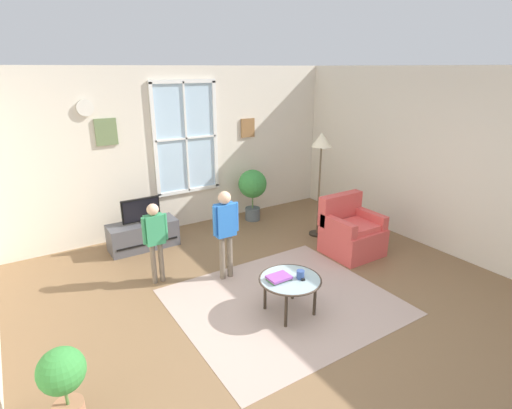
{
  "coord_description": "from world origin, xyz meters",
  "views": [
    {
      "loc": [
        -2.53,
        -3.11,
        2.69
      ],
      "look_at": [
        -0.05,
        0.75,
        1.11
      ],
      "focal_mm": 28.01,
      "sensor_mm": 36.0,
      "label": 1
    }
  ],
  "objects_px": {
    "person_blue_shirt": "(225,225)",
    "potted_plant_by_window": "(253,187)",
    "tv_stand": "(143,235)",
    "potted_plant_corner": "(63,380)",
    "book_stack": "(279,278)",
    "floor_lamp": "(321,150)",
    "cup": "(300,274)",
    "armchair": "(351,233)",
    "coffee_table": "(290,281)",
    "television": "(141,210)",
    "person_green_shirt": "(155,234)",
    "remote_near_books": "(302,277)"
  },
  "relations": [
    {
      "from": "coffee_table",
      "to": "potted_plant_by_window",
      "type": "bearing_deg",
      "value": 65.91
    },
    {
      "from": "armchair",
      "to": "coffee_table",
      "type": "height_order",
      "value": "armchair"
    },
    {
      "from": "armchair",
      "to": "remote_near_books",
      "type": "height_order",
      "value": "armchair"
    },
    {
      "from": "tv_stand",
      "to": "cup",
      "type": "height_order",
      "value": "cup"
    },
    {
      "from": "person_blue_shirt",
      "to": "potted_plant_by_window",
      "type": "height_order",
      "value": "person_blue_shirt"
    },
    {
      "from": "person_green_shirt",
      "to": "potted_plant_corner",
      "type": "height_order",
      "value": "person_green_shirt"
    },
    {
      "from": "tv_stand",
      "to": "potted_plant_corner",
      "type": "distance_m",
      "value": 3.32
    },
    {
      "from": "coffee_table",
      "to": "potted_plant_corner",
      "type": "relative_size",
      "value": 1.01
    },
    {
      "from": "book_stack",
      "to": "floor_lamp",
      "type": "height_order",
      "value": "floor_lamp"
    },
    {
      "from": "television",
      "to": "tv_stand",
      "type": "bearing_deg",
      "value": 90.0
    },
    {
      "from": "cup",
      "to": "potted_plant_by_window",
      "type": "height_order",
      "value": "potted_plant_by_window"
    },
    {
      "from": "armchair",
      "to": "potted_plant_corner",
      "type": "height_order",
      "value": "armchair"
    },
    {
      "from": "book_stack",
      "to": "person_green_shirt",
      "type": "distance_m",
      "value": 1.71
    },
    {
      "from": "armchair",
      "to": "cup",
      "type": "distance_m",
      "value": 1.82
    },
    {
      "from": "remote_near_books",
      "to": "potted_plant_corner",
      "type": "relative_size",
      "value": 0.2
    },
    {
      "from": "tv_stand",
      "to": "remote_near_books",
      "type": "height_order",
      "value": "remote_near_books"
    },
    {
      "from": "television",
      "to": "potted_plant_corner",
      "type": "bearing_deg",
      "value": -117.62
    },
    {
      "from": "cup",
      "to": "book_stack",
      "type": "bearing_deg",
      "value": 155.65
    },
    {
      "from": "cup",
      "to": "remote_near_books",
      "type": "xyz_separation_m",
      "value": [
        0.01,
        -0.01,
        -0.04
      ]
    },
    {
      "from": "television",
      "to": "person_green_shirt",
      "type": "distance_m",
      "value": 1.16
    },
    {
      "from": "television",
      "to": "cup",
      "type": "relative_size",
      "value": 6.02
    },
    {
      "from": "person_green_shirt",
      "to": "book_stack",
      "type": "bearing_deg",
      "value": -57.49
    },
    {
      "from": "coffee_table",
      "to": "potted_plant_by_window",
      "type": "relative_size",
      "value": 0.76
    },
    {
      "from": "coffee_table",
      "to": "person_green_shirt",
      "type": "distance_m",
      "value": 1.83
    },
    {
      "from": "coffee_table",
      "to": "potted_plant_corner",
      "type": "xyz_separation_m",
      "value": [
        -2.4,
        -0.3,
        0.04
      ]
    },
    {
      "from": "potted_plant_corner",
      "to": "remote_near_books",
      "type": "bearing_deg",
      "value": 5.52
    },
    {
      "from": "coffee_table",
      "to": "remote_near_books",
      "type": "xyz_separation_m",
      "value": [
        0.12,
        -0.06,
        0.04
      ]
    },
    {
      "from": "tv_stand",
      "to": "television",
      "type": "xyz_separation_m",
      "value": [
        0.0,
        -0.0,
        0.42
      ]
    },
    {
      "from": "television",
      "to": "coffee_table",
      "type": "relative_size",
      "value": 0.81
    },
    {
      "from": "television",
      "to": "floor_lamp",
      "type": "distance_m",
      "value": 2.95
    },
    {
      "from": "armchair",
      "to": "remote_near_books",
      "type": "xyz_separation_m",
      "value": [
        -1.61,
        -0.82,
        0.12
      ]
    },
    {
      "from": "person_blue_shirt",
      "to": "tv_stand",
      "type": "bearing_deg",
      "value": 112.48
    },
    {
      "from": "book_stack",
      "to": "potted_plant_by_window",
      "type": "xyz_separation_m",
      "value": [
        1.35,
        2.69,
        0.17
      ]
    },
    {
      "from": "book_stack",
      "to": "remote_near_books",
      "type": "height_order",
      "value": "book_stack"
    },
    {
      "from": "television",
      "to": "person_blue_shirt",
      "type": "distance_m",
      "value": 1.67
    },
    {
      "from": "television",
      "to": "armchair",
      "type": "xyz_separation_m",
      "value": [
        2.59,
        -1.87,
        -0.3
      ]
    },
    {
      "from": "remote_near_books",
      "to": "floor_lamp",
      "type": "xyz_separation_m",
      "value": [
        1.65,
        1.62,
        1.0
      ]
    },
    {
      "from": "tv_stand",
      "to": "potted_plant_corner",
      "type": "bearing_deg",
      "value": -117.6
    },
    {
      "from": "armchair",
      "to": "person_blue_shirt",
      "type": "distance_m",
      "value": 2.03
    },
    {
      "from": "potted_plant_corner",
      "to": "potted_plant_by_window",
      "type": "bearing_deg",
      "value": 40.03
    },
    {
      "from": "book_stack",
      "to": "cup",
      "type": "xyz_separation_m",
      "value": [
        0.23,
        -0.1,
        0.02
      ]
    },
    {
      "from": "coffee_table",
      "to": "potted_plant_by_window",
      "type": "xyz_separation_m",
      "value": [
        1.23,
        2.74,
        0.22
      ]
    },
    {
      "from": "book_stack",
      "to": "potted_plant_corner",
      "type": "height_order",
      "value": "potted_plant_corner"
    },
    {
      "from": "person_blue_shirt",
      "to": "person_green_shirt",
      "type": "distance_m",
      "value": 0.9
    },
    {
      "from": "tv_stand",
      "to": "potted_plant_corner",
      "type": "height_order",
      "value": "potted_plant_corner"
    },
    {
      "from": "remote_near_books",
      "to": "person_green_shirt",
      "type": "height_order",
      "value": "person_green_shirt"
    },
    {
      "from": "floor_lamp",
      "to": "cup",
      "type": "bearing_deg",
      "value": -135.91
    },
    {
      "from": "potted_plant_corner",
      "to": "book_stack",
      "type": "bearing_deg",
      "value": 8.75
    },
    {
      "from": "person_green_shirt",
      "to": "cup",
      "type": "bearing_deg",
      "value": -53.42
    },
    {
      "from": "tv_stand",
      "to": "floor_lamp",
      "type": "height_order",
      "value": "floor_lamp"
    }
  ]
}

